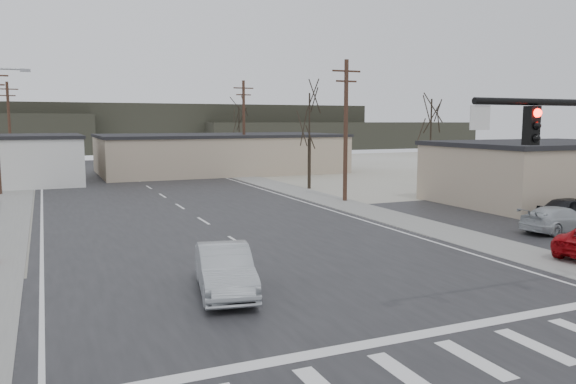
% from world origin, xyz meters
% --- Properties ---
extents(ground, '(140.00, 140.00, 0.00)m').
position_xyz_m(ground, '(0.00, 0.00, 0.00)').
color(ground, silver).
rests_on(ground, ground).
extents(main_road, '(18.00, 110.00, 0.05)m').
position_xyz_m(main_road, '(0.00, 15.00, 0.02)').
color(main_road, black).
rests_on(main_road, ground).
extents(cross_road, '(90.00, 10.00, 0.04)m').
position_xyz_m(cross_road, '(0.00, 0.00, 0.02)').
color(cross_road, black).
rests_on(cross_road, ground).
extents(parking_lot, '(18.00, 20.00, 0.03)m').
position_xyz_m(parking_lot, '(20.00, 6.00, 0.02)').
color(parking_lot, black).
rests_on(parking_lot, ground).
extents(sidewalk_left, '(3.00, 90.00, 0.06)m').
position_xyz_m(sidewalk_left, '(-10.60, 20.00, 0.03)').
color(sidewalk_left, gray).
rests_on(sidewalk_left, ground).
extents(sidewalk_right, '(3.00, 90.00, 0.06)m').
position_xyz_m(sidewalk_right, '(10.60, 20.00, 0.03)').
color(sidewalk_right, gray).
rests_on(sidewalk_right, ground).
extents(building_right_far, '(26.30, 14.30, 4.30)m').
position_xyz_m(building_right_far, '(10.00, 44.00, 2.15)').
color(building_right_far, tan).
rests_on(building_right_far, ground).
extents(building_lot, '(14.30, 10.30, 4.30)m').
position_xyz_m(building_lot, '(24.00, 12.00, 2.16)').
color(building_lot, tan).
rests_on(building_lot, ground).
extents(upole_left_d, '(2.20, 0.30, 10.00)m').
position_xyz_m(upole_left_d, '(-11.50, 52.00, 5.22)').
color(upole_left_d, '#442A1F').
rests_on(upole_left_d, ground).
extents(upole_right_a, '(2.20, 0.30, 10.00)m').
position_xyz_m(upole_right_a, '(11.50, 18.00, 5.22)').
color(upole_right_a, '#442A1F').
rests_on(upole_right_a, ground).
extents(upole_right_b, '(2.20, 0.30, 10.00)m').
position_xyz_m(upole_right_b, '(11.50, 40.00, 5.22)').
color(upole_right_b, '#442A1F').
rests_on(upole_right_b, ground).
extents(tree_right_mid, '(3.74, 3.74, 8.33)m').
position_xyz_m(tree_right_mid, '(12.50, 26.00, 5.93)').
color(tree_right_mid, black).
rests_on(tree_right_mid, ground).
extents(tree_right_far, '(3.52, 3.52, 7.84)m').
position_xyz_m(tree_right_far, '(15.00, 52.00, 5.58)').
color(tree_right_far, black).
rests_on(tree_right_far, ground).
extents(tree_lot, '(3.52, 3.52, 7.84)m').
position_xyz_m(tree_lot, '(22.00, 22.00, 5.58)').
color(tree_lot, black).
rests_on(tree_lot, ground).
extents(hill_center, '(80.00, 18.00, 9.00)m').
position_xyz_m(hill_center, '(15.00, 96.00, 4.50)').
color(hill_center, '#333026').
rests_on(hill_center, ground).
extents(hill_right, '(60.00, 18.00, 5.50)m').
position_xyz_m(hill_right, '(50.00, 90.00, 2.75)').
color(hill_right, '#333026').
rests_on(hill_right, ground).
extents(sedan_crossing, '(2.51, 5.01, 1.58)m').
position_xyz_m(sedan_crossing, '(-2.90, 0.47, 0.84)').
color(sedan_crossing, '#9CA2A6').
rests_on(sedan_crossing, main_road).
extents(car_far_a, '(2.68, 5.20, 1.44)m').
position_xyz_m(car_far_a, '(3.01, 49.24, 0.77)').
color(car_far_a, black).
rests_on(car_far_a, main_road).
extents(car_far_b, '(2.37, 4.14, 1.33)m').
position_xyz_m(car_far_b, '(-4.71, 63.62, 0.71)').
color(car_far_b, black).
rests_on(car_far_b, main_road).
extents(car_parked_dark_a, '(4.45, 1.84, 1.51)m').
position_xyz_m(car_parked_dark_a, '(18.76, 5.01, 0.79)').
color(car_parked_dark_a, black).
rests_on(car_parked_dark_a, parking_lot).
extents(car_parked_silver, '(4.69, 2.18, 1.33)m').
position_xyz_m(car_parked_silver, '(15.96, 3.50, 0.70)').
color(car_parked_silver, '#A9B0B4').
rests_on(car_parked_silver, parking_lot).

